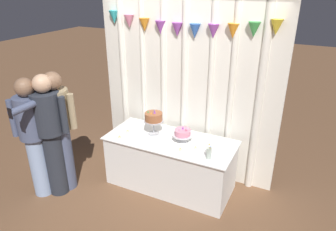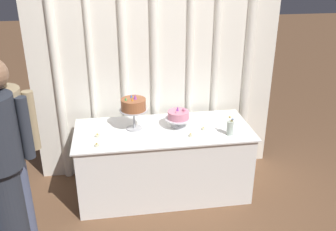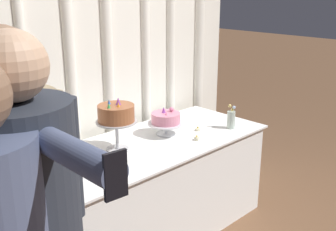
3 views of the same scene
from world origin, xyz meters
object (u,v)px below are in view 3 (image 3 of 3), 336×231
cake_table (154,187)px  tealight_near_right (197,139)px  guest_man_dark_suit (22,228)px  tealight_near_left (82,170)px  cake_display_nearleft (116,115)px  tealight_far_right (198,129)px  flower_vase (231,119)px  cake_display_nearright (166,120)px  tealight_far_left (101,181)px

cake_table → tealight_near_right: size_ratio=46.13×
guest_man_dark_suit → tealight_near_left: bearing=43.0°
cake_table → cake_display_nearleft: size_ratio=4.79×
tealight_near_left → tealight_far_right: tealight_near_left is taller
flower_vase → tealight_near_right: bearing=177.6°
flower_vase → tealight_far_right: flower_vase is taller
cake_display_nearright → cake_display_nearleft: bearing=178.0°
cake_display_nearright → tealight_far_left: cake_display_nearright is taller
cake_table → flower_vase: size_ratio=9.10×
flower_vase → cake_table: bearing=160.9°
tealight_far_left → tealight_near_right: 0.89m
tealight_near_left → tealight_near_right: tealight_near_right is taller
cake_display_nearright → tealight_far_left: (-0.81, -0.30, -0.11)m
tealight_near_right → tealight_far_right: size_ratio=0.94×
tealight_far_left → tealight_near_left: tealight_near_left is taller
tealight_far_right → tealight_near_left: bearing=179.5°
tealight_near_right → tealight_far_right: 0.20m
tealight_near_left → tealight_far_right: bearing=-0.5°
tealight_near_right → cake_display_nearleft: bearing=153.8°
flower_vase → tealight_near_right: (-0.38, 0.02, -0.06)m
cake_display_nearright → guest_man_dark_suit: guest_man_dark_suit is taller
tealight_near_left → cake_display_nearleft: bearing=18.1°
cake_display_nearright → tealight_near_right: (0.08, -0.24, -0.11)m
tealight_far_left → tealight_near_left: bearing=89.3°
cake_table → cake_display_nearright: cake_display_nearright is taller
tealight_near_left → guest_man_dark_suit: guest_man_dark_suit is taller
cake_display_nearleft → tealight_near_left: 0.45m
flower_vase → tealight_near_right: 0.39m
tealight_near_left → guest_man_dark_suit: bearing=-137.0°
cake_display_nearright → tealight_far_right: 0.28m
cake_display_nearleft → tealight_near_right: 0.63m
flower_vase → tealight_far_left: bearing=-178.1°
tealight_near_right → tealight_far_left: bearing=-176.2°
tealight_near_left → cake_display_nearright: bearing=7.2°
cake_display_nearright → tealight_near_left: bearing=-172.8°
tealight_far_left → tealight_near_right: tealight_near_right is taller
cake_display_nearleft → cake_display_nearright: 0.46m
guest_man_dark_suit → cake_display_nearright: bearing=26.0°
cake_display_nearleft → tealight_far_left: cake_display_nearleft is taller
flower_vase → tealight_far_left: flower_vase is taller
cake_table → cake_display_nearright: bearing=14.5°
flower_vase → guest_man_dark_suit: (-1.92, -0.46, 0.12)m
flower_vase → guest_man_dark_suit: size_ratio=0.11×
flower_vase → tealight_far_right: size_ratio=4.75×
cake_table → guest_man_dark_suit: (-1.30, -0.67, 0.56)m
cake_display_nearleft → tealight_far_right: size_ratio=9.02×
tealight_near_right → tealight_near_left: bearing=171.1°
cake_display_nearleft → tealight_near_left: bearing=-161.9°
tealight_near_left → tealight_far_right: 1.04m
flower_vase → guest_man_dark_suit: 1.98m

